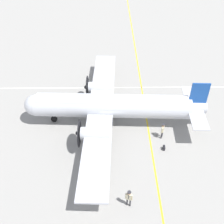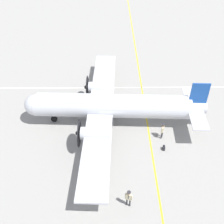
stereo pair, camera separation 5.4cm
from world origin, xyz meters
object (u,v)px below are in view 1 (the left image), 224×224
at_px(crew_foreground, 129,197).
at_px(passenger_boarding, 163,129).
at_px(suitcase_near_door, 164,148).
at_px(airliner_main, 109,106).

bearing_deg(crew_foreground, passenger_boarding, -96.00).
relative_size(passenger_boarding, suitcase_near_door, 3.76).
bearing_deg(passenger_boarding, crew_foreground, -0.43).
bearing_deg(airliner_main, passenger_boarding, 158.98).
bearing_deg(airliner_main, crew_foreground, 101.34).
relative_size(airliner_main, suitcase_near_door, 45.85).
bearing_deg(airliner_main, suitcase_near_door, 145.82).
bearing_deg(suitcase_near_door, airliner_main, 53.38).
height_order(crew_foreground, passenger_boarding, passenger_boarding).
bearing_deg(passenger_boarding, airliner_main, -87.52).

